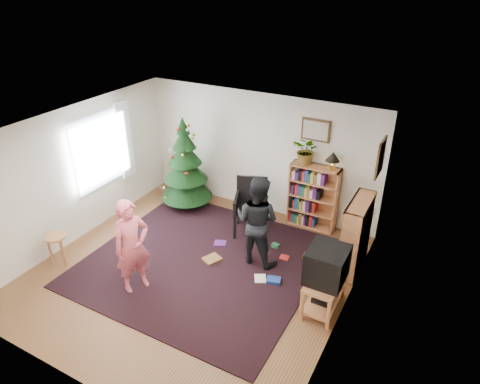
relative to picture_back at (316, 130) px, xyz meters
The scene contains 23 objects.
floor 3.35m from the picture_back, 114.92° to the right, with size 5.00×5.00×0.00m, color brown.
ceiling 2.78m from the picture_back, 114.92° to the right, with size 5.00×5.00×0.00m, color white.
wall_back 1.35m from the picture_back, behind, with size 5.00×0.02×2.50m, color silver.
wall_front 5.15m from the picture_back, 103.02° to the right, with size 5.00×0.02×2.50m, color silver.
wall_left 4.47m from the picture_back, 145.86° to the right, with size 0.02×5.00×2.50m, color silver.
wall_right 2.90m from the picture_back, 61.39° to the right, with size 0.02×5.00×2.50m, color silver.
rug 3.13m from the picture_back, 117.87° to the right, with size 3.80×3.60×0.02m, color black.
window_pane 4.10m from the picture_back, 152.62° to the right, with size 0.04×1.20×1.40m, color silver.
curtain 3.79m from the picture_back, 161.83° to the right, with size 0.06×0.35×1.60m, color white.
picture_back is the anchor object (origin of this frame).
picture_right 1.51m from the picture_back, 28.69° to the right, with size 0.03×0.50×0.60m.
christmas_tree 2.85m from the picture_back, 166.61° to the right, with size 1.09×1.09×1.99m.
bookshelf_back 1.30m from the picture_back, 51.50° to the right, with size 0.95×0.30×1.30m.
bookshelf_right 2.05m from the picture_back, 42.03° to the right, with size 0.30×0.95×1.30m.
tv_stand 2.99m from the picture_back, 64.76° to the right, with size 0.46×0.82×0.55m.
crt_tv 2.75m from the picture_back, 64.82° to the right, with size 0.56×0.60×0.52m.
armchair 1.80m from the picture_back, 135.95° to the right, with size 0.77×0.79×1.08m.
stool 4.96m from the picture_back, 134.23° to the right, with size 0.35×0.35×0.58m.
person_standing 3.84m from the picture_back, 118.07° to the right, with size 0.58×0.38×1.58m, color #D2545E.
person_by_chair 2.05m from the picture_back, 101.44° to the right, with size 0.79×0.62×1.63m, color black.
potted_plant 0.41m from the picture_back, 124.45° to the right, with size 0.49×0.43×0.55m, color gray.
table_lamp 0.60m from the picture_back, 18.33° to the right, with size 0.26×0.26×0.35m.
floor_clutter 2.55m from the picture_back, 98.26° to the right, with size 1.80×1.15×0.08m.
Camera 1 is at (3.46, -4.72, 4.62)m, focal length 32.00 mm.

